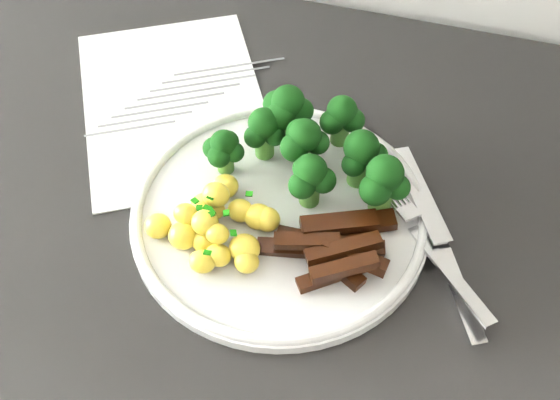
% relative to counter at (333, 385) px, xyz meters
% --- Properties ---
extents(counter, '(2.51, 0.63, 0.94)m').
position_rel_counter_xyz_m(counter, '(0.00, 0.00, 0.00)').
color(counter, black).
rests_on(counter, ground).
extents(recipe_paper, '(0.33, 0.36, 0.00)m').
position_rel_counter_xyz_m(recipe_paper, '(-0.24, 0.08, 0.47)').
color(recipe_paper, white).
rests_on(recipe_paper, counter).
extents(plate, '(0.31, 0.31, 0.02)m').
position_rel_counter_xyz_m(plate, '(-0.07, -0.04, 0.48)').
color(plate, silver).
rests_on(plate, counter).
extents(broccoli, '(0.22, 0.13, 0.08)m').
position_rel_counter_xyz_m(broccoli, '(-0.06, 0.02, 0.53)').
color(broccoli, '#396B23').
rests_on(broccoli, plate).
extents(potatoes, '(0.13, 0.12, 0.04)m').
position_rel_counter_xyz_m(potatoes, '(-0.13, -0.09, 0.50)').
color(potatoes, '#FFDF59').
rests_on(potatoes, plate).
extents(beef_strips, '(0.13, 0.11, 0.03)m').
position_rel_counter_xyz_m(beef_strips, '(-0.01, -0.08, 0.49)').
color(beef_strips, black).
rests_on(beef_strips, plate).
extents(fork, '(0.14, 0.16, 0.02)m').
position_rel_counter_xyz_m(fork, '(0.08, -0.05, 0.49)').
color(fork, silver).
rests_on(fork, plate).
extents(knife, '(0.13, 0.22, 0.03)m').
position_rel_counter_xyz_m(knife, '(0.10, -0.06, 0.48)').
color(knife, silver).
rests_on(knife, plate).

